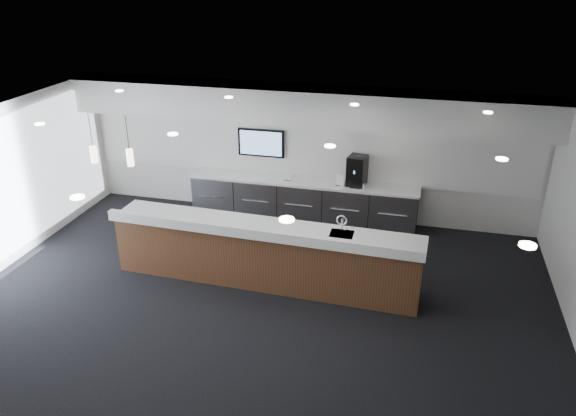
# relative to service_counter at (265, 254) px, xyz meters

# --- Properties ---
(ground) EXTENTS (10.00, 10.00, 0.00)m
(ground) POSITION_rel_service_counter_xyz_m (0.07, -0.93, -0.57)
(ground) COLOR black
(ground) RESTS_ON ground
(ceiling) EXTENTS (10.00, 8.00, 0.02)m
(ceiling) POSITION_rel_service_counter_xyz_m (0.07, -0.93, 2.43)
(ceiling) COLOR black
(ceiling) RESTS_ON back_wall
(back_wall) EXTENTS (10.00, 0.02, 3.00)m
(back_wall) POSITION_rel_service_counter_xyz_m (0.07, 3.07, 0.93)
(back_wall) COLOR silver
(back_wall) RESTS_ON ground
(soffit_bulkhead) EXTENTS (10.00, 0.90, 0.70)m
(soffit_bulkhead) POSITION_rel_service_counter_xyz_m (0.07, 2.62, 2.08)
(soffit_bulkhead) COLOR white
(soffit_bulkhead) RESTS_ON back_wall
(alcove_panel) EXTENTS (9.80, 0.06, 1.40)m
(alcove_panel) POSITION_rel_service_counter_xyz_m (0.07, 3.04, 1.03)
(alcove_panel) COLOR white
(alcove_panel) RESTS_ON back_wall
(back_credenza) EXTENTS (5.06, 0.66, 0.95)m
(back_credenza) POSITION_rel_service_counter_xyz_m (0.07, 2.71, -0.10)
(back_credenza) COLOR gray
(back_credenza) RESTS_ON ground
(wall_tv) EXTENTS (1.05, 0.08, 0.62)m
(wall_tv) POSITION_rel_service_counter_xyz_m (-0.93, 2.98, 1.08)
(wall_tv) COLOR black
(wall_tv) RESTS_ON back_wall
(pendant_left) EXTENTS (0.12, 0.12, 0.30)m
(pendant_left) POSITION_rel_service_counter_xyz_m (-2.33, -0.13, 1.68)
(pendant_left) COLOR #FFE9C6
(pendant_left) RESTS_ON ceiling
(pendant_right) EXTENTS (0.12, 0.12, 0.30)m
(pendant_right) POSITION_rel_service_counter_xyz_m (-3.03, -0.13, 1.68)
(pendant_right) COLOR #FFE9C6
(pendant_right) RESTS_ON ceiling
(ceiling_can_lights) EXTENTS (7.00, 5.00, 0.02)m
(ceiling_can_lights) POSITION_rel_service_counter_xyz_m (0.07, -0.93, 2.40)
(ceiling_can_lights) COLOR white
(ceiling_can_lights) RESTS_ON ceiling
(service_counter) EXTENTS (5.60, 1.11, 1.49)m
(service_counter) POSITION_rel_service_counter_xyz_m (0.00, 0.00, 0.00)
(service_counter) COLOR #53321B
(service_counter) RESTS_ON ground
(coffee_machine) EXTENTS (0.44, 0.52, 0.64)m
(coffee_machine) POSITION_rel_service_counter_xyz_m (1.25, 2.76, 0.70)
(coffee_machine) COLOR black
(coffee_machine) RESTS_ON back_credenza
(info_sign_left) EXTENTS (0.16, 0.04, 0.22)m
(info_sign_left) POSITION_rel_service_counter_xyz_m (-0.24, 2.64, 0.49)
(info_sign_left) COLOR white
(info_sign_left) RESTS_ON back_credenza
(info_sign_right) EXTENTS (0.19, 0.08, 0.26)m
(info_sign_right) POSITION_rel_service_counter_xyz_m (0.92, 2.61, 0.50)
(info_sign_right) COLOR white
(info_sign_right) RESTS_ON back_credenza
(cup_0) EXTENTS (0.10, 0.10, 0.10)m
(cup_0) POSITION_rel_service_counter_xyz_m (1.40, 2.63, 0.42)
(cup_0) COLOR white
(cup_0) RESTS_ON back_credenza
(cup_1) EXTENTS (0.14, 0.14, 0.10)m
(cup_1) POSITION_rel_service_counter_xyz_m (1.26, 2.63, 0.42)
(cup_1) COLOR white
(cup_1) RESTS_ON back_credenza
(cup_2) EXTENTS (0.13, 0.13, 0.10)m
(cup_2) POSITION_rel_service_counter_xyz_m (1.12, 2.63, 0.42)
(cup_2) COLOR white
(cup_2) RESTS_ON back_credenza
(cup_3) EXTENTS (0.13, 0.13, 0.10)m
(cup_3) POSITION_rel_service_counter_xyz_m (0.98, 2.63, 0.42)
(cup_3) COLOR white
(cup_3) RESTS_ON back_credenza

